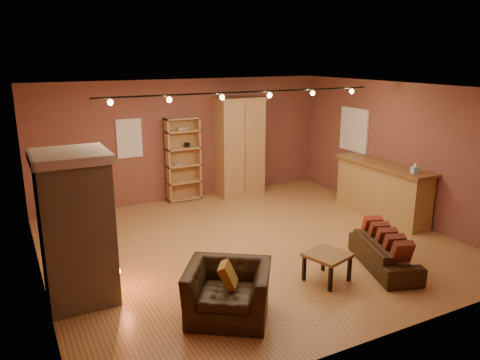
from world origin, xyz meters
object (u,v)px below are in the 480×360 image
fireplace (77,228)px  bookcase (182,158)px  loveseat (385,248)px  bar_counter (382,190)px  armoire (239,146)px  armchair (228,283)px  coffee_table (327,258)px

fireplace → bookcase: size_ratio=1.08×
fireplace → loveseat: fireplace is taller
fireplace → bar_counter: 6.30m
armoire → loveseat: armoire is taller
bar_counter → bookcase: bearing=137.5°
loveseat → armchair: (-2.87, -0.15, 0.14)m
loveseat → coffee_table: (-1.10, 0.06, 0.04)m
armoire → armchair: size_ratio=1.84×
bar_counter → coffee_table: bar_counter is taller
bookcase → armchair: 5.30m
fireplace → armoire: size_ratio=0.90×
fireplace → armchair: size_ratio=1.65×
fireplace → loveseat: size_ratio=1.30×
bookcase → bar_counter: size_ratio=0.82×
fireplace → loveseat: 4.71m
bar_counter → armoire: bearing=124.0°
bookcase → bar_counter: bookcase is taller
bar_counter → fireplace: bearing=-173.5°
fireplace → coffee_table: 3.65m
fireplace → bookcase: fireplace is taller
fireplace → armoire: armoire is taller
loveseat → armchair: 2.88m
armoire → armchair: armoire is taller
bookcase → armoire: size_ratio=0.83×
coffee_table → bar_counter: bearing=33.1°
armoire → coffee_table: 4.86m
fireplace → armoire: bearing=39.4°
fireplace → bar_counter: bearing=6.5°
fireplace → armoire: 5.60m
bookcase → armoire: 1.42m
loveseat → bookcase: bearing=37.0°
fireplace → armchair: bearing=-40.0°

